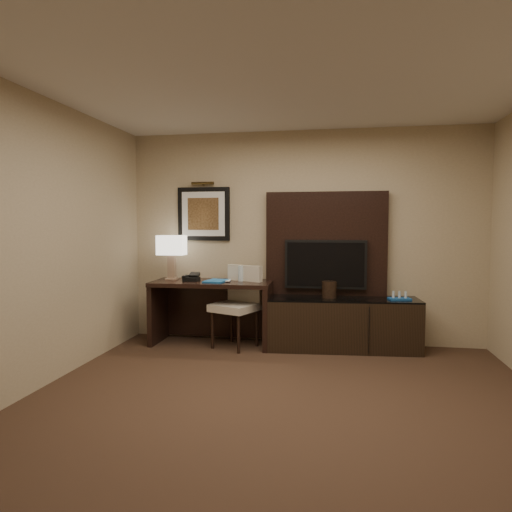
% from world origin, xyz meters
% --- Properties ---
extents(floor, '(4.50, 5.00, 0.01)m').
position_xyz_m(floor, '(0.00, 0.00, -0.01)').
color(floor, '#372318').
rests_on(floor, ground).
extents(ceiling, '(4.50, 5.00, 0.01)m').
position_xyz_m(ceiling, '(0.00, 0.00, 2.70)').
color(ceiling, silver).
rests_on(ceiling, wall_back).
extents(wall_back, '(4.50, 0.01, 2.70)m').
position_xyz_m(wall_back, '(0.00, 2.50, 1.35)').
color(wall_back, tan).
rests_on(wall_back, floor).
extents(wall_front, '(4.50, 0.01, 2.70)m').
position_xyz_m(wall_front, '(0.00, -2.50, 1.35)').
color(wall_front, tan).
rests_on(wall_front, floor).
extents(wall_left, '(0.01, 5.00, 2.70)m').
position_xyz_m(wall_left, '(-2.25, 0.00, 1.35)').
color(wall_left, tan).
rests_on(wall_left, floor).
extents(desk, '(1.51, 0.68, 0.80)m').
position_xyz_m(desk, '(-1.10, 2.15, 0.40)').
color(desk, black).
rests_on(desk, floor).
extents(credenza, '(1.86, 0.65, 0.63)m').
position_xyz_m(credenza, '(0.51, 2.18, 0.31)').
color(credenza, black).
rests_on(credenza, floor).
extents(tv_wall_panel, '(1.50, 0.12, 1.30)m').
position_xyz_m(tv_wall_panel, '(0.30, 2.44, 1.27)').
color(tv_wall_panel, black).
rests_on(tv_wall_panel, wall_back).
extents(tv, '(1.00, 0.08, 0.60)m').
position_xyz_m(tv, '(0.30, 2.34, 1.02)').
color(tv, black).
rests_on(tv, tv_wall_panel).
extents(artwork, '(0.70, 0.04, 0.70)m').
position_xyz_m(artwork, '(-1.30, 2.48, 1.65)').
color(artwork, black).
rests_on(artwork, wall_back).
extents(picture_light, '(0.04, 0.04, 0.30)m').
position_xyz_m(picture_light, '(-1.30, 2.44, 2.05)').
color(picture_light, '#413114').
rests_on(picture_light, wall_back).
extents(desk_chair, '(0.67, 0.71, 1.02)m').
position_xyz_m(desk_chair, '(-0.79, 2.05, 0.51)').
color(desk_chair, beige).
rests_on(desk_chair, floor).
extents(table_lamp, '(0.40, 0.30, 0.58)m').
position_xyz_m(table_lamp, '(-1.66, 2.22, 1.09)').
color(table_lamp, '#9E7D62').
rests_on(table_lamp, desk).
extents(desk_phone, '(0.19, 0.17, 0.09)m').
position_xyz_m(desk_phone, '(-1.36, 2.10, 0.85)').
color(desk_phone, black).
rests_on(desk_phone, desk).
extents(blue_folder, '(0.29, 0.36, 0.02)m').
position_xyz_m(blue_folder, '(-1.03, 2.10, 0.81)').
color(blue_folder, '#175698').
rests_on(blue_folder, desk).
extents(book, '(0.16, 0.05, 0.21)m').
position_xyz_m(book, '(-1.02, 2.14, 0.91)').
color(book, tan).
rests_on(book, desk).
extents(water_bottle, '(0.08, 0.08, 0.20)m').
position_xyz_m(water_bottle, '(-0.75, 2.22, 0.90)').
color(water_bottle, silver).
rests_on(water_bottle, desk).
extents(ice_bucket, '(0.21, 0.21, 0.20)m').
position_xyz_m(ice_bucket, '(0.35, 2.19, 0.73)').
color(ice_bucket, black).
rests_on(ice_bucket, credenza).
extents(minibar_tray, '(0.28, 0.20, 0.09)m').
position_xyz_m(minibar_tray, '(1.17, 2.19, 0.67)').
color(minibar_tray, '#1954A2').
rests_on(minibar_tray, credenza).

